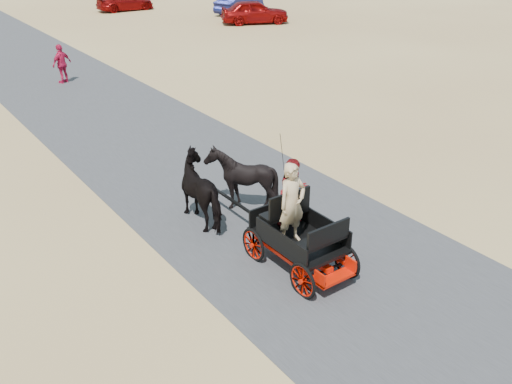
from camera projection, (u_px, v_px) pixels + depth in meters
ground at (293, 236)px, 13.78m from camera, size 140.00×140.00×0.00m
road at (293, 236)px, 13.78m from camera, size 6.00×140.00×0.01m
carriage at (299, 253)px, 12.47m from camera, size 1.30×2.40×0.72m
horse_left at (205, 190)px, 14.13m from camera, size 0.91×2.01×1.70m
horse_right at (241, 179)px, 14.71m from camera, size 1.37×1.54×1.70m
driver_man at (292, 204)px, 11.84m from camera, size 0.66×0.43×1.80m
passenger_woman at (294, 192)px, 12.55m from camera, size 0.77×0.60×1.58m
pedestrian at (62, 64)px, 25.35m from camera, size 1.09×0.80×1.73m
car_a at (255, 12)px, 38.33m from camera, size 4.86×3.53×1.54m
car_b at (239, 3)px, 41.91m from camera, size 4.61×2.90×1.44m
car_c at (125, 2)px, 43.19m from camera, size 4.38×1.96×1.25m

